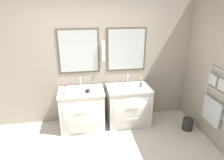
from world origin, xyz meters
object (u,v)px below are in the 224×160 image
amenity_bowl (88,91)px  toiletry_bottle (66,90)px  vanity_right (129,106)px  flower_vase (141,83)px  waste_bin (188,124)px  vanity_left (82,110)px

amenity_bowl → toiletry_bottle: bearing=-179.6°
vanity_right → toiletry_bottle: bearing=-177.3°
toiletry_bottle → flower_vase: (1.46, 0.09, 0.01)m
vanity_right → amenity_bowl: (-0.82, -0.06, 0.43)m
vanity_right → waste_bin: vanity_right is taller
vanity_right → vanity_left: bearing=180.0°
toiletry_bottle → amenity_bowl: size_ratio=1.72×
toiletry_bottle → waste_bin: 2.47m
vanity_left → flower_vase: size_ratio=4.05×
vanity_left → vanity_right: bearing=0.0°
vanity_left → waste_bin: vanity_left is taller
amenity_bowl → waste_bin: bearing=-10.1°
amenity_bowl → flower_vase: flower_vase is taller
toiletry_bottle → vanity_left: bearing=12.0°
amenity_bowl → flower_vase: (1.06, 0.08, 0.06)m
amenity_bowl → waste_bin: (1.93, -0.35, -0.71)m
amenity_bowl → waste_bin: amenity_bowl is taller
vanity_left → flower_vase: 1.28m
toiletry_bottle → amenity_bowl: 0.40m
waste_bin → amenity_bowl: bearing=169.9°
amenity_bowl → vanity_left: bearing=156.3°
toiletry_bottle → amenity_bowl: (0.40, 0.00, -0.05)m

